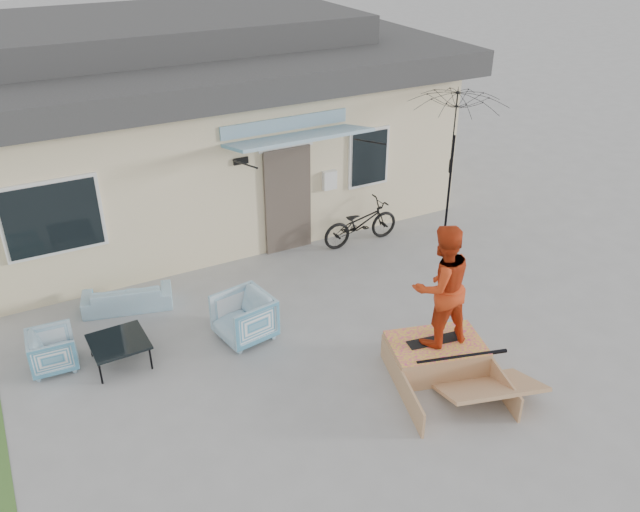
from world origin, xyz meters
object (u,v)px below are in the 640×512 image
skateboard (436,340)px  armchair_left (52,349)px  patio_umbrella (453,152)px  armchair_right (244,315)px  loveseat (127,293)px  coffee_table (120,352)px  skate_ramp (435,355)px  bicycle (361,219)px  skater (441,284)px

skateboard → armchair_left: bearing=161.9°
patio_umbrella → armchair_left: bearing=-173.4°
skateboard → armchair_right: bearing=147.4°
loveseat → coffee_table: size_ratio=1.82×
skate_ramp → skateboard: bearing=90.0°
armchair_right → patio_umbrella: 5.49m
bicycle → skateboard: size_ratio=1.93×
armchair_right → bicycle: bicycle is taller
bicycle → patio_umbrella: 2.22m
armchair_right → skate_ramp: size_ratio=0.46×
armchair_left → armchair_right: (2.79, -0.61, 0.08)m
bicycle → skater: (-1.08, -3.94, 0.90)m
armchair_right → skater: 3.15m
coffee_table → bicycle: (5.19, 1.69, 0.33)m
loveseat → skateboard: size_ratio=1.72×
patio_umbrella → bicycle: bearing=166.8°
patio_umbrella → skater: 4.56m
coffee_table → skater: size_ratio=0.44×
skater → loveseat: bearing=-41.7°
patio_umbrella → skater: bearing=-129.4°
skater → armchair_right: bearing=-38.2°
armchair_right → skate_ramp: bearing=37.4°
loveseat → skateboard: 5.22m
bicycle → skateboard: bearing=163.8°
coffee_table → armchair_left: bearing=158.2°
skater → armchair_left: bearing=-23.7°
bicycle → skate_ramp: bicycle is taller
skate_ramp → coffee_table: bearing=166.1°
coffee_table → patio_umbrella: (7.00, 1.26, 1.55)m
patio_umbrella → skater: size_ratio=1.25×
skate_ramp → skater: (0.01, 0.04, 1.21)m
bicycle → skater: 4.19m
armchair_right → armchair_left: bearing=-112.2°
skate_ramp → skater: size_ratio=0.98×
armchair_left → skater: skater is taller
loveseat → armchair_left: 1.75m
armchair_right → skateboard: (2.21, -2.00, 0.07)m
armchair_right → patio_umbrella: (5.10, 1.52, 1.34)m
coffee_table → skateboard: (4.11, -2.25, 0.28)m
bicycle → armchair_right: bearing=119.7°
armchair_right → skateboard: size_ratio=0.96×
loveseat → skater: 5.34m
bicycle → skate_ramp: bearing=163.8°
bicycle → patio_umbrella: patio_umbrella is taller
bicycle → patio_umbrella: (1.81, -0.43, 1.22)m
bicycle → loveseat: bearing=91.7°
loveseat → armchair_right: size_ratio=1.79×
armchair_right → coffee_table: size_ratio=1.02×
patio_umbrella → skateboard: (-2.89, -3.52, -1.27)m
bicycle → skateboard: 4.09m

